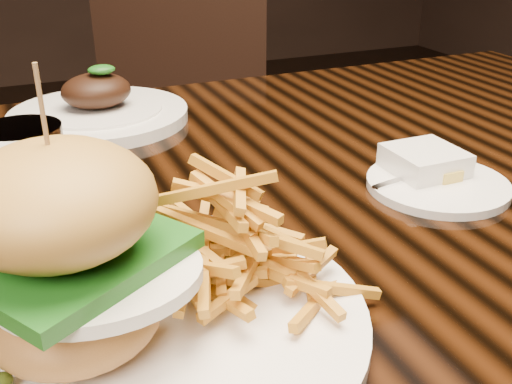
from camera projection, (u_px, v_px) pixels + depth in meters
name	position (u px, v px, depth m)	size (l,w,h in m)	color
dining_table	(235.00, 244.00, 0.73)	(1.60, 0.90, 0.75)	black
burger_plate	(149.00, 264.00, 0.43)	(0.33, 0.33, 0.22)	white
side_saucer	(437.00, 184.00, 0.69)	(0.16, 0.16, 0.02)	white
ramekin	(424.00, 164.00, 0.71)	(0.08, 0.08, 0.04)	white
water_tumbler	(28.00, 178.00, 0.59)	(0.08, 0.08, 0.11)	white
far_dish	(99.00, 111.00, 0.90)	(0.27, 0.27, 0.09)	white
chair_far	(179.00, 118.00, 1.58)	(0.61, 0.61, 0.95)	black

